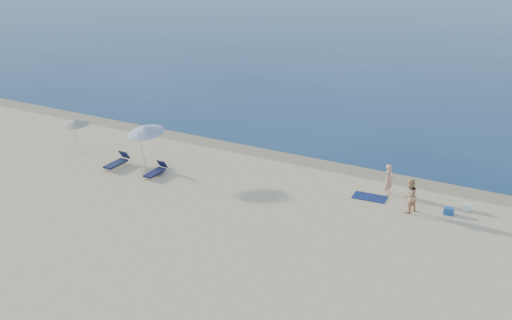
# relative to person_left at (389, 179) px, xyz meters

# --- Properties ---
(wet_sand_strip) EXTENTS (240.00, 1.60, 0.00)m
(wet_sand_strip) POSITION_rel_person_left_xyz_m (-3.81, 2.08, -0.78)
(wet_sand_strip) COLOR #847254
(wet_sand_strip) RESTS_ON ground
(person_left) EXTENTS (0.50, 0.64, 1.57)m
(person_left) POSITION_rel_person_left_xyz_m (0.00, 0.00, 0.00)
(person_left) COLOR tan
(person_left) RESTS_ON ground
(person_right) EXTENTS (0.93, 1.00, 1.66)m
(person_right) POSITION_rel_person_left_xyz_m (1.43, -1.49, 0.04)
(person_right) COLOR tan
(person_right) RESTS_ON ground
(beach_towel) EXTENTS (1.69, 1.02, 0.03)m
(beach_towel) POSITION_rel_person_left_xyz_m (-0.66, -0.82, -0.77)
(beach_towel) COLOR #0D1A45
(beach_towel) RESTS_ON ground
(white_bag) EXTENTS (0.40, 0.36, 0.30)m
(white_bag) POSITION_rel_person_left_xyz_m (3.78, 0.01, -0.64)
(white_bag) COLOR white
(white_bag) RESTS_ON ground
(blue_cooler) EXTENTS (0.51, 0.41, 0.33)m
(blue_cooler) POSITION_rel_person_left_xyz_m (3.16, -0.82, -0.62)
(blue_cooler) COLOR #1D4D9E
(blue_cooler) RESTS_ON ground
(umbrella_near) EXTENTS (2.55, 2.57, 2.63)m
(umbrella_near) POSITION_rel_person_left_xyz_m (-12.49, -3.03, 1.47)
(umbrella_near) COLOR silver
(umbrella_near) RESTS_ON ground
(umbrella_far) EXTENTS (1.94, 1.95, 2.10)m
(umbrella_far) POSITION_rel_person_left_xyz_m (-17.56, -2.96, 1.06)
(umbrella_far) COLOR silver
(umbrella_far) RESTS_ON ground
(lounger_left) EXTENTS (0.58, 1.67, 0.73)m
(lounger_left) POSITION_rel_person_left_xyz_m (-14.15, -3.59, -0.52)
(lounger_left) COLOR #161E3D
(lounger_left) RESTS_ON ground
(lounger_right) EXTENTS (0.51, 1.54, 0.68)m
(lounger_right) POSITION_rel_person_left_xyz_m (-11.55, -3.57, -0.54)
(lounger_right) COLOR #16183C
(lounger_right) RESTS_ON ground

